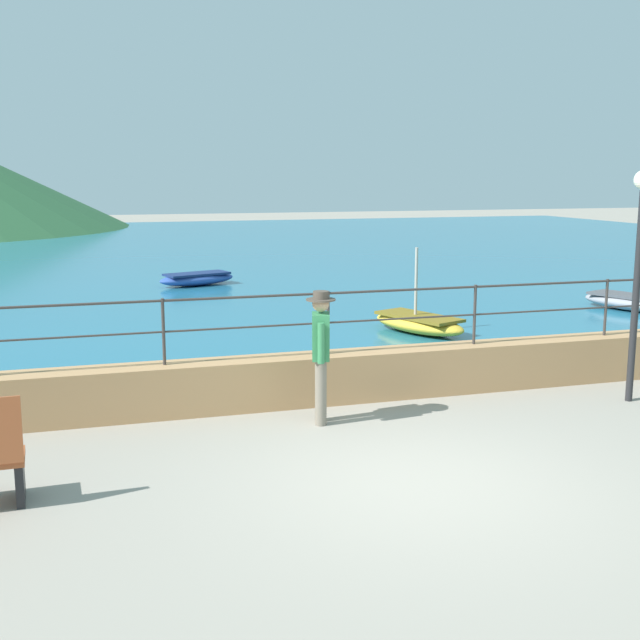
{
  "coord_description": "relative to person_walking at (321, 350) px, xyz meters",
  "views": [
    {
      "loc": [
        -3.32,
        -7.37,
        3.21
      ],
      "look_at": [
        0.03,
        3.7,
        1.1
      ],
      "focal_mm": 44.77,
      "sensor_mm": 36.0,
      "label": 1
    }
  ],
  "objects": [
    {
      "name": "ground_plane",
      "position": [
        0.4,
        -2.26,
        -0.98
      ],
      "size": [
        120.0,
        120.0,
        0.0
      ],
      "primitive_type": "plane",
      "color": "gray"
    },
    {
      "name": "boat_3",
      "position": [
        3.59,
        4.97,
        -0.72
      ],
      "size": [
        1.68,
        2.47,
        1.72
      ],
      "color": "gold",
      "rests_on": "lake_water"
    },
    {
      "name": "lamp_post",
      "position": [
        4.56,
        -0.29,
        1.22
      ],
      "size": [
        0.28,
        0.28,
        3.28
      ],
      "color": "#232326",
      "rests_on": "ground"
    },
    {
      "name": "railing",
      "position": [
        0.4,
        0.94,
        0.36
      ],
      "size": [
        18.44,
        0.04,
        0.9
      ],
      "color": "#383330",
      "rests_on": "promenade_wall"
    },
    {
      "name": "person_walking",
      "position": [
        0.0,
        0.0,
        0.0
      ],
      "size": [
        0.38,
        0.55,
        1.75
      ],
      "color": "slate",
      "rests_on": "ground"
    },
    {
      "name": "lake_water",
      "position": [
        0.4,
        23.58,
        -0.95
      ],
      "size": [
        64.0,
        44.32,
        0.06
      ],
      "primitive_type": "cube",
      "color": "#236B89",
      "rests_on": "ground"
    },
    {
      "name": "promenade_wall",
      "position": [
        0.4,
        0.94,
        -0.63
      ],
      "size": [
        20.0,
        0.56,
        0.7
      ],
      "primitive_type": "cube",
      "color": "tan",
      "rests_on": "ground"
    },
    {
      "name": "boat_0",
      "position": [
        9.49,
        6.09,
        -0.71
      ],
      "size": [
        1.68,
        2.47,
        2.21
      ],
      "color": "gray",
      "rests_on": "lake_water"
    },
    {
      "name": "boat_2",
      "position": [
        0.3,
        13.33,
        -0.72
      ],
      "size": [
        2.47,
        1.58,
        0.36
      ],
      "color": "#2D4C9E",
      "rests_on": "lake_water"
    }
  ]
}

